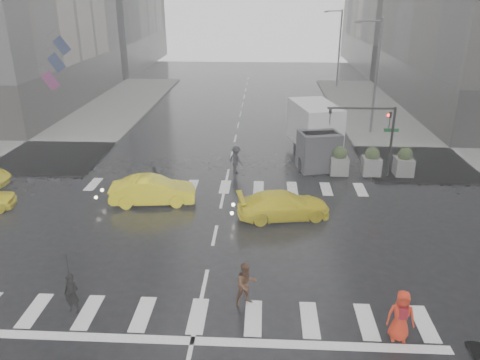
# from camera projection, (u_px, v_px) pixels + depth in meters

# --- Properties ---
(ground) EXTENTS (120.00, 120.00, 0.00)m
(ground) POSITION_uv_depth(u_px,v_px,m) (215.00, 235.00, 22.34)
(ground) COLOR black
(ground) RESTS_ON ground
(sidewalk_ne) EXTENTS (35.00, 35.00, 0.15)m
(sidewalk_ne) POSITION_uv_depth(u_px,v_px,m) (478.00, 136.00, 37.58)
(sidewalk_ne) COLOR slate
(sidewalk_ne) RESTS_ON ground
(sidewalk_nw) EXTENTS (35.00, 35.00, 0.15)m
(sidewalk_nw) POSITION_uv_depth(u_px,v_px,m) (6.00, 129.00, 39.47)
(sidewalk_nw) COLOR slate
(sidewalk_nw) RESTS_ON ground
(road_markings) EXTENTS (18.00, 48.00, 0.01)m
(road_markings) POSITION_uv_depth(u_px,v_px,m) (215.00, 235.00, 22.34)
(road_markings) COLOR silver
(road_markings) RESTS_ON ground
(traffic_signal_pole) EXTENTS (4.45, 0.42, 4.50)m
(traffic_signal_pole) POSITION_uv_depth(u_px,v_px,m) (376.00, 128.00, 28.12)
(traffic_signal_pole) COLOR black
(traffic_signal_pole) RESTS_ON ground
(street_lamp_near) EXTENTS (2.15, 0.22, 9.00)m
(street_lamp_near) POSITION_uv_depth(u_px,v_px,m) (375.00, 72.00, 36.64)
(street_lamp_near) COLOR #59595B
(street_lamp_near) RESTS_ON ground
(street_lamp_far) EXTENTS (2.15, 0.22, 9.00)m
(street_lamp_far) POSITION_uv_depth(u_px,v_px,m) (338.00, 45.00, 55.17)
(street_lamp_far) COLOR #59595B
(street_lamp_far) RESTS_ON ground
(planter_west) EXTENTS (1.10, 1.10, 1.80)m
(planter_west) POSITION_uv_depth(u_px,v_px,m) (339.00, 161.00, 29.23)
(planter_west) COLOR slate
(planter_west) RESTS_ON ground
(planter_mid) EXTENTS (1.10, 1.10, 1.80)m
(planter_mid) POSITION_uv_depth(u_px,v_px,m) (372.00, 162.00, 29.13)
(planter_mid) COLOR slate
(planter_mid) RESTS_ON ground
(planter_east) EXTENTS (1.10, 1.10, 1.80)m
(planter_east) POSITION_uv_depth(u_px,v_px,m) (404.00, 162.00, 29.04)
(planter_east) COLOR slate
(planter_east) RESTS_ON ground
(flag_cluster) EXTENTS (2.87, 3.06, 4.69)m
(flag_cluster) POSITION_uv_depth(u_px,v_px,m) (53.00, 60.00, 38.10)
(flag_cluster) COLOR #59595B
(flag_cluster) RESTS_ON ground
(pedestrian_black) EXTENTS (1.12, 1.13, 2.43)m
(pedestrian_black) POSITION_uv_depth(u_px,v_px,m) (68.00, 273.00, 16.40)
(pedestrian_black) COLOR black
(pedestrian_black) RESTS_ON ground
(pedestrian_brown) EXTENTS (1.04, 0.97, 1.72)m
(pedestrian_brown) POSITION_uv_depth(u_px,v_px,m) (246.00, 284.00, 17.14)
(pedestrian_brown) COLOR #4D2C1B
(pedestrian_brown) RESTS_ON ground
(pedestrian_orange) EXTENTS (0.97, 0.71, 1.84)m
(pedestrian_orange) POSITION_uv_depth(u_px,v_px,m) (401.00, 316.00, 15.36)
(pedestrian_orange) COLOR red
(pedestrian_orange) RESTS_ON ground
(pedestrian_far_a) EXTENTS (0.95, 0.61, 1.59)m
(pedestrian_far_a) POSITION_uv_depth(u_px,v_px,m) (155.00, 179.00, 26.99)
(pedestrian_far_a) COLOR black
(pedestrian_far_a) RESTS_ON ground
(pedestrian_far_b) EXTENTS (1.27, 1.23, 1.76)m
(pedestrian_far_b) POSITION_uv_depth(u_px,v_px,m) (236.00, 160.00, 29.80)
(pedestrian_far_b) COLOR black
(pedestrian_far_b) RESTS_ON ground
(taxi_mid) EXTENTS (4.74, 2.14, 1.51)m
(taxi_mid) POSITION_uv_depth(u_px,v_px,m) (153.00, 190.00, 25.48)
(taxi_mid) COLOR yellow
(taxi_mid) RESTS_ON ground
(taxi_rear) EXTENTS (4.48, 2.70, 1.38)m
(taxi_rear) POSITION_uv_depth(u_px,v_px,m) (284.00, 205.00, 23.89)
(taxi_rear) COLOR yellow
(taxi_rear) RESTS_ON ground
(box_truck) EXTENTS (2.57, 6.86, 3.64)m
(box_truck) POSITION_uv_depth(u_px,v_px,m) (315.00, 131.00, 32.01)
(box_truck) COLOR silver
(box_truck) RESTS_ON ground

